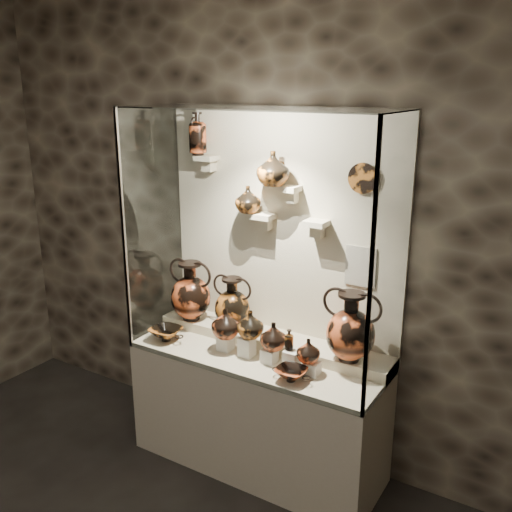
{
  "coord_description": "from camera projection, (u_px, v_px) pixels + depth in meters",
  "views": [
    {
      "loc": [
        1.76,
        -0.72,
        2.53
      ],
      "look_at": [
        -0.02,
        2.19,
        1.5
      ],
      "focal_mm": 40.0,
      "sensor_mm": 36.0,
      "label": 1
    }
  ],
  "objects": [
    {
      "name": "wall_plate",
      "position": [
        363.0,
        178.0,
        3.36
      ],
      "size": [
        0.18,
        0.02,
        0.18
      ],
      "primitive_type": "cylinder",
      "rotation": [
        1.57,
        0.0,
        0.0
      ],
      "color": "#A95F21",
      "rests_on": "back_panel"
    },
    {
      "name": "front_tier",
      "position": [
        258.0,
        356.0,
        3.74
      ],
      "size": [
        1.68,
        0.58,
        0.03
      ],
      "primitive_type": "cube",
      "color": "beige",
      "rests_on": "plinth"
    },
    {
      "name": "back_panel",
      "position": [
        282.0,
        231.0,
        3.77
      ],
      "size": [
        1.7,
        0.03,
        1.6
      ],
      "primitive_type": "cube",
      "color": "beige",
      "rests_on": "plinth"
    },
    {
      "name": "jug_c",
      "position": [
        274.0,
        336.0,
        3.59
      ],
      "size": [
        0.18,
        0.18,
        0.18
      ],
      "primitive_type": "imported",
      "rotation": [
        0.0,
        0.0,
        0.04
      ],
      "color": "#C54F25",
      "rests_on": "pedestal_c"
    },
    {
      "name": "kylix_left",
      "position": [
        166.0,
        333.0,
        3.93
      ],
      "size": [
        0.34,
        0.32,
        0.11
      ],
      "primitive_type": null,
      "rotation": [
        0.0,
        0.0,
        -0.38
      ],
      "color": "#A95B1D",
      "rests_on": "front_tier"
    },
    {
      "name": "rear_tier",
      "position": [
        271.0,
        342.0,
        3.87
      ],
      "size": [
        1.7,
        0.25,
        0.1
      ],
      "primitive_type": "cube",
      "color": "beige",
      "rests_on": "plinth"
    },
    {
      "name": "ovoid_vase_b",
      "position": [
        273.0,
        169.0,
        3.54
      ],
      "size": [
        0.27,
        0.27,
        0.22
      ],
      "primitive_type": "imported",
      "rotation": [
        0.0,
        0.0,
        0.37
      ],
      "color": "#A95B1D",
      "rests_on": "bracket_cb"
    },
    {
      "name": "pedestal_c",
      "position": [
        270.0,
        355.0,
        3.62
      ],
      "size": [
        0.09,
        0.09,
        0.09
      ],
      "primitive_type": "cube",
      "color": "silver",
      "rests_on": "front_tier"
    },
    {
      "name": "bracket_cb",
      "position": [
        291.0,
        189.0,
        3.57
      ],
      "size": [
        0.1,
        0.12,
        0.04
      ],
      "primitive_type": "cube",
      "color": "beige",
      "rests_on": "back_panel"
    },
    {
      "name": "amphora_left",
      "position": [
        191.0,
        291.0,
        4.06
      ],
      "size": [
        0.43,
        0.43,
        0.43
      ],
      "primitive_type": null,
      "rotation": [
        0.0,
        0.0,
        0.27
      ],
      "color": "#C54F25",
      "rests_on": "rear_tier"
    },
    {
      "name": "glass_left",
      "position": [
        153.0,
        224.0,
        3.93
      ],
      "size": [
        0.01,
        0.6,
        1.6
      ],
      "primitive_type": "cube",
      "color": "white",
      "rests_on": "plinth"
    },
    {
      "name": "wall_back",
      "position": [
        283.0,
        230.0,
        3.77
      ],
      "size": [
        5.0,
        0.02,
        3.2
      ],
      "primitive_type": "cube",
      "color": "black",
      "rests_on": "ground"
    },
    {
      "name": "pedestal_e",
      "position": [
        312.0,
        368.0,
        3.47
      ],
      "size": [
        0.09,
        0.09,
        0.08
      ],
      "primitive_type": "cube",
      "color": "silver",
      "rests_on": "front_tier"
    },
    {
      "name": "glass_front",
      "position": [
        231.0,
        253.0,
        3.27
      ],
      "size": [
        1.7,
        0.01,
        1.6
      ],
      "primitive_type": "cube",
      "color": "white",
      "rests_on": "plinth"
    },
    {
      "name": "pedestal_b",
      "position": [
        247.0,
        346.0,
        3.7
      ],
      "size": [
        0.09,
        0.09,
        0.13
      ],
      "primitive_type": "cube",
      "color": "silver",
      "rests_on": "front_tier"
    },
    {
      "name": "ovoid_vase_a",
      "position": [
        248.0,
        199.0,
        3.72
      ],
      "size": [
        0.19,
        0.19,
        0.18
      ],
      "primitive_type": "imported",
      "rotation": [
        0.0,
        0.0,
        0.1
      ],
      "color": "#A95B1D",
      "rests_on": "bracket_ca"
    },
    {
      "name": "plinth",
      "position": [
        258.0,
        412.0,
        3.86
      ],
      "size": [
        1.7,
        0.6,
        0.8
      ],
      "primitive_type": "cube",
      "color": "beige",
      "rests_on": "floor"
    },
    {
      "name": "kylix_right",
      "position": [
        291.0,
        373.0,
        3.39
      ],
      "size": [
        0.27,
        0.24,
        0.1
      ],
      "primitive_type": null,
      "rotation": [
        0.0,
        0.0,
        0.14
      ],
      "color": "#C54F25",
      "rests_on": "front_tier"
    },
    {
      "name": "bracket_ul",
      "position": [
        207.0,
        158.0,
        3.85
      ],
      "size": [
        0.14,
        0.12,
        0.04
      ],
      "primitive_type": "cube",
      "color": "beige",
      "rests_on": "back_panel"
    },
    {
      "name": "pedestal_d",
      "position": [
        292.0,
        359.0,
        3.54
      ],
      "size": [
        0.09,
        0.09,
        0.12
      ],
      "primitive_type": "cube",
      "color": "silver",
      "rests_on": "front_tier"
    },
    {
      "name": "amphora_mid",
      "position": [
        232.0,
        303.0,
        3.92
      ],
      "size": [
        0.3,
        0.3,
        0.37
      ],
      "primitive_type": null,
      "rotation": [
        0.0,
        0.0,
        0.03
      ],
      "color": "#A95B1D",
      "rests_on": "rear_tier"
    },
    {
      "name": "bracket_cc",
      "position": [
        316.0,
        223.0,
        3.54
      ],
      "size": [
        0.14,
        0.12,
        0.04
      ],
      "primitive_type": "cube",
      "color": "beige",
      "rests_on": "back_panel"
    },
    {
      "name": "bracket_ca",
      "position": [
        264.0,
        216.0,
        3.73
      ],
      "size": [
        0.14,
        0.12,
        0.04
      ],
      "primitive_type": "cube",
      "color": "beige",
      "rests_on": "back_panel"
    },
    {
      "name": "lekythos_small",
      "position": [
        289.0,
        338.0,
        3.51
      ],
      "size": [
        0.07,
        0.07,
        0.15
      ],
      "primitive_type": null,
      "rotation": [
        0.0,
        0.0,
        0.07
      ],
      "color": "#A95B1D",
      "rests_on": "pedestal_d"
    },
    {
      "name": "frame_post_left",
      "position": [
        124.0,
        233.0,
        3.69
      ],
      "size": [
        0.02,
        0.02,
        1.6
      ],
      "primitive_type": "cube",
      "color": "gray",
      "rests_on": "plinth"
    },
    {
      "name": "jug_a",
      "position": [
        226.0,
        323.0,
        3.73
      ],
      "size": [
        0.24,
        0.24,
        0.2
      ],
      "primitive_type": "imported",
      "rotation": [
        0.0,
        0.0,
        0.31
      ],
      "color": "#C54F25",
      "rests_on": "pedestal_a"
    },
    {
      "name": "jug_e",
      "position": [
        308.0,
        351.0,
        3.44
      ],
      "size": [
        0.19,
        0.19,
        0.15
      ],
      "primitive_type": "imported",
      "rotation": [
        0.0,
        0.0,
        0.35
      ],
      "color": "#C54F25",
      "rests_on": "pedestal_e"
    },
    {
      "name": "jug_b",
      "position": [
        251.0,
        324.0,
        3.66
      ],
      "size": [
        0.23,
        0.23,
        0.18
      ],
      "primitive_type": "imported",
      "rotation": [
        0.0,
        0.0,
        0.38
      ],
      "color": "#A95B1D",
      "rests_on": "pedestal_b"
    },
    {
      "name": "glass_top",
      "position": [
        258.0,
        108.0,
        3.28
      ],
      "size": [
        1.7,
        0.6,
        0.01
      ],
      "primitive_type": "cube",
      "color": "white",
      "rests_on": "back_panel"
    },
    {
      "name": "pedestal_a",
      "position": [
        226.0,
        343.0,
        3.79
      ],
      "size": [
        0.09,
        0.09,
        0.1
      ],
      "primitive_type": "cube",
      "color": "silver",
      "rests_on": "front_tier"
    },
    {
      "name": "amphora_right",
      "position": [
        351.0,
        327.0,
        3.45
      ],
      "size": [
        0.36,
        0.36,
        0.44
      ],
      "primitive_type": null,
      "rotation": [
        0.0,
        0.0,
        -0.02
      ],
      "color": "#C54F25",
      "rests_on": "rear_tier"
    },
    {
      "name": "frame_post_right",
      "position": [
        371.0,
        277.0,
        2.86
      ],
      "size": [
        0.02,
        0.02,
        1.6
      ],
      "primitive_type": "cube",
      "color": "gray",
      "rests_on": "plinth"
    },
    {
      "name": "lekythos_tall",
      "position": [
        198.0,
        131.0,
        3.81
      ],
      "size": [
        0.14,
        0.14,
        0.32
      ],
      "primitive_type": null,
      "rotation": [
        0.0,
        0.0,
        -0.07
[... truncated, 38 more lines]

